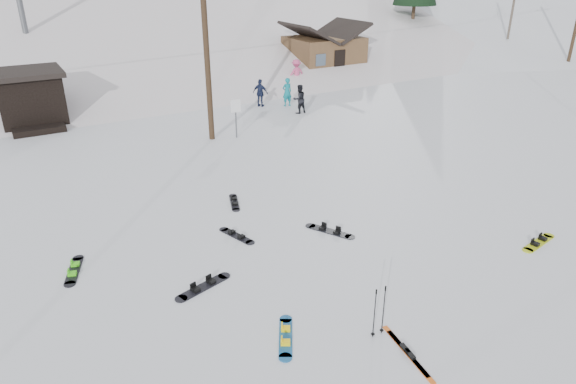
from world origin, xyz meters
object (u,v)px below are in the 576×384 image
cabin (324,54)px  utility_pole (206,37)px  hero_snowboard (286,337)px  hero_skis (408,353)px

cabin → utility_pole: bearing=-142.4°
utility_pole → hero_snowboard: (-4.00, -14.03, -4.65)m
utility_pole → hero_skis: 16.58m
utility_pole → hero_snowboard: bearing=-105.9°
utility_pole → hero_skis: utility_pole is taller
utility_pole → cabin: bearing=37.6°
cabin → hero_skis: bearing=-120.1°
hero_snowboard → hero_skis: bearing=-100.8°
utility_pole → hero_skis: bearing=-97.1°
utility_pole → hero_skis: (-1.97, -15.79, -4.65)m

